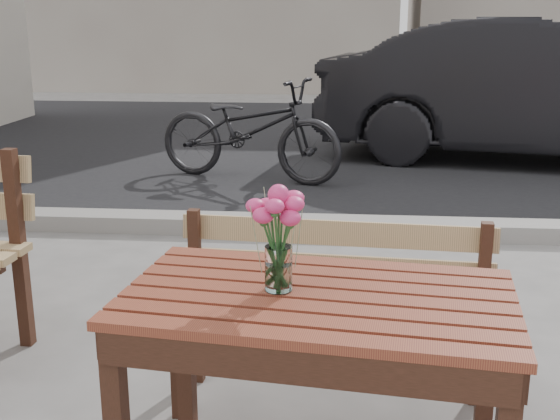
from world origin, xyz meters
name	(u,v)px	position (x,y,z in m)	size (l,w,h in m)	color
street	(351,171)	(0.00, 5.06, 0.03)	(30.00, 8.12, 0.12)	black
main_table	(317,330)	(-0.17, 0.10, 0.60)	(1.24, 0.82, 0.72)	maroon
main_bench	(333,292)	(-0.13, 0.72, 0.47)	(1.28, 0.47, 0.78)	#95774D
main_vase	(279,226)	(-0.29, 0.12, 0.92)	(0.18, 0.18, 0.33)	white
parked_car	(540,91)	(1.99, 5.90, 0.76)	(1.61, 4.61, 1.52)	black
bicycle	(249,129)	(-0.98, 4.72, 0.49)	(0.65, 1.86, 0.98)	black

